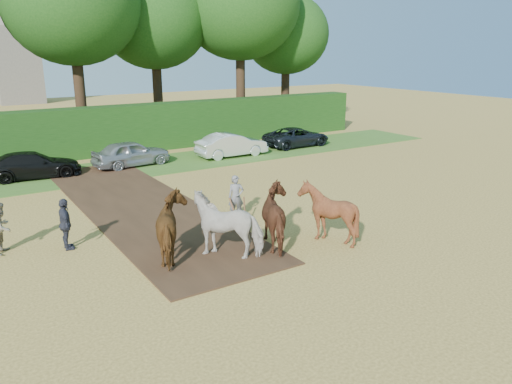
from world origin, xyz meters
TOP-DOWN VIEW (x-y plane):
  - ground at (0.00, 0.00)m, footprint 120.00×120.00m
  - earth_strip at (1.50, 7.00)m, footprint 4.50×17.00m
  - grass_verge at (0.00, 14.00)m, footprint 50.00×5.00m
  - hedgerow at (0.00, 18.50)m, footprint 46.00×1.60m
  - spectator_near at (-3.97, 4.63)m, footprint 0.98×1.05m
  - spectator_far at (-2.16, 3.76)m, footprint 0.48×1.05m
  - plough_team at (3.12, 0.45)m, footprint 7.14×5.26m
  - parked_cars at (3.71, 14.30)m, footprint 26.73×2.87m

SIDE VIEW (x-z plane):
  - ground at x=0.00m, z-range 0.00..0.00m
  - grass_verge at x=0.00m, z-range 0.00..0.03m
  - earth_strip at x=1.50m, z-range 0.00..0.05m
  - parked_cars at x=3.71m, z-range -0.05..1.44m
  - spectator_near at x=-3.97m, z-range 0.00..1.72m
  - spectator_far at x=-2.16m, z-range 0.00..1.76m
  - plough_team at x=3.12m, z-range -0.01..2.05m
  - hedgerow at x=0.00m, z-range 0.00..3.00m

